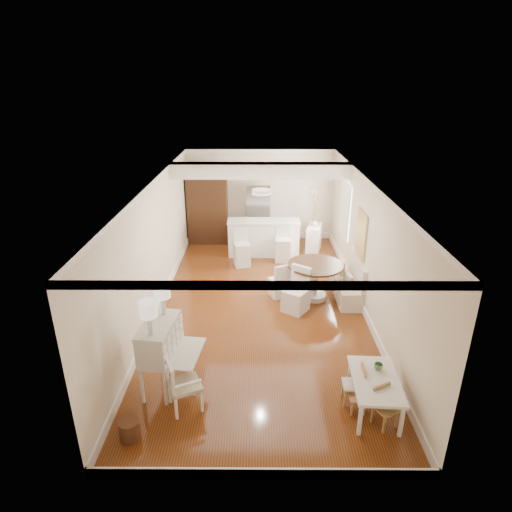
{
  "coord_description": "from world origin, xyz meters",
  "views": [
    {
      "loc": [
        -0.06,
        -8.44,
        4.71
      ],
      "look_at": [
        -0.11,
        0.3,
        1.1
      ],
      "focal_mm": 30.0,
      "sensor_mm": 36.0,
      "label": 1
    }
  ],
  "objects_px": {
    "wicker_basket": "(130,429)",
    "slip_chair_far": "(279,279)",
    "kids_table": "(374,394)",
    "sideboard": "(314,238)",
    "bar_stool_right": "(283,243)",
    "fridge": "(270,214)",
    "breakfast_counter": "(264,238)",
    "kids_chair_c": "(386,407)",
    "slip_chair_near": "(296,290)",
    "gustavian_armchair": "(185,384)",
    "kids_chair_a": "(357,397)",
    "secretary_bureau": "(161,355)",
    "kids_chair_b": "(353,384)",
    "pantry_cabinet": "(208,206)",
    "bar_stool_left": "(242,248)",
    "dining_table": "(315,281)"
  },
  "relations": [
    {
      "from": "breakfast_counter",
      "to": "fridge",
      "type": "distance_m",
      "value": 1.14
    },
    {
      "from": "kids_table",
      "to": "pantry_cabinet",
      "type": "bearing_deg",
      "value": 114.01
    },
    {
      "from": "gustavian_armchair",
      "to": "dining_table",
      "type": "relative_size",
      "value": 0.7
    },
    {
      "from": "slip_chair_far",
      "to": "breakfast_counter",
      "type": "xyz_separation_m",
      "value": [
        -0.32,
        2.56,
        0.1
      ]
    },
    {
      "from": "wicker_basket",
      "to": "kids_chair_c",
      "type": "xyz_separation_m",
      "value": [
        3.67,
        0.26,
        0.17
      ]
    },
    {
      "from": "fridge",
      "to": "sideboard",
      "type": "xyz_separation_m",
      "value": [
        1.28,
        -0.78,
        -0.51
      ]
    },
    {
      "from": "gustavian_armchair",
      "to": "bar_stool_left",
      "type": "relative_size",
      "value": 0.87
    },
    {
      "from": "kids_chair_b",
      "to": "pantry_cabinet",
      "type": "distance_m",
      "value": 7.88
    },
    {
      "from": "gustavian_armchair",
      "to": "kids_table",
      "type": "relative_size",
      "value": 0.77
    },
    {
      "from": "kids_chair_b",
      "to": "bar_stool_right",
      "type": "height_order",
      "value": "bar_stool_right"
    },
    {
      "from": "secretary_bureau",
      "to": "pantry_cabinet",
      "type": "height_order",
      "value": "pantry_cabinet"
    },
    {
      "from": "kids_table",
      "to": "dining_table",
      "type": "distance_m",
      "value": 3.68
    },
    {
      "from": "slip_chair_far",
      "to": "pantry_cabinet",
      "type": "bearing_deg",
      "value": -86.48
    },
    {
      "from": "slip_chair_far",
      "to": "kids_chair_c",
      "type": "bearing_deg",
      "value": 83.13
    },
    {
      "from": "kids_chair_a",
      "to": "pantry_cabinet",
      "type": "height_order",
      "value": "pantry_cabinet"
    },
    {
      "from": "kids_chair_b",
      "to": "kids_chair_a",
      "type": "bearing_deg",
      "value": 9.77
    },
    {
      "from": "slip_chair_near",
      "to": "sideboard",
      "type": "xyz_separation_m",
      "value": [
        0.82,
        3.55,
        -0.1
      ]
    },
    {
      "from": "kids_chair_c",
      "to": "breakfast_counter",
      "type": "height_order",
      "value": "breakfast_counter"
    },
    {
      "from": "kids_table",
      "to": "breakfast_counter",
      "type": "relative_size",
      "value": 0.56
    },
    {
      "from": "kids_chair_c",
      "to": "dining_table",
      "type": "relative_size",
      "value": 0.51
    },
    {
      "from": "kids_chair_a",
      "to": "bar_stool_left",
      "type": "xyz_separation_m",
      "value": [
        -1.94,
        5.53,
        0.24
      ]
    },
    {
      "from": "bar_stool_right",
      "to": "fridge",
      "type": "relative_size",
      "value": 0.58
    },
    {
      "from": "slip_chair_near",
      "to": "bar_stool_right",
      "type": "relative_size",
      "value": 0.96
    },
    {
      "from": "gustavian_armchair",
      "to": "sideboard",
      "type": "height_order",
      "value": "gustavian_armchair"
    },
    {
      "from": "kids_chair_b",
      "to": "dining_table",
      "type": "xyz_separation_m",
      "value": [
        -0.18,
        3.46,
        0.1
      ]
    },
    {
      "from": "secretary_bureau",
      "to": "kids_chair_a",
      "type": "bearing_deg",
      "value": -3.32
    },
    {
      "from": "kids_chair_a",
      "to": "secretary_bureau",
      "type": "bearing_deg",
      "value": -103.39
    },
    {
      "from": "kids_table",
      "to": "kids_chair_c",
      "type": "height_order",
      "value": "kids_chair_c"
    },
    {
      "from": "bar_stool_right",
      "to": "dining_table",
      "type": "bearing_deg",
      "value": -71.07
    },
    {
      "from": "pantry_cabinet",
      "to": "sideboard",
      "type": "distance_m",
      "value": 3.37
    },
    {
      "from": "kids_table",
      "to": "sideboard",
      "type": "bearing_deg",
      "value": 91.05
    },
    {
      "from": "kids_chair_a",
      "to": "kids_chair_b",
      "type": "xyz_separation_m",
      "value": [
        -0.03,
        0.21,
        0.07
      ]
    },
    {
      "from": "dining_table",
      "to": "gustavian_armchair",
      "type": "bearing_deg",
      "value": -123.83
    },
    {
      "from": "breakfast_counter",
      "to": "fridge",
      "type": "xyz_separation_m",
      "value": [
        0.2,
        1.05,
        0.39
      ]
    },
    {
      "from": "dining_table",
      "to": "bar_stool_left",
      "type": "bearing_deg",
      "value": 132.93
    },
    {
      "from": "kids_chair_b",
      "to": "kids_chair_c",
      "type": "relative_size",
      "value": 1.04
    },
    {
      "from": "gustavian_armchair",
      "to": "wicker_basket",
      "type": "bearing_deg",
      "value": 106.93
    },
    {
      "from": "kids_chair_c",
      "to": "bar_stool_right",
      "type": "relative_size",
      "value": 0.61
    },
    {
      "from": "breakfast_counter",
      "to": "sideboard",
      "type": "distance_m",
      "value": 1.51
    },
    {
      "from": "secretary_bureau",
      "to": "kids_table",
      "type": "bearing_deg",
      "value": -2.17
    },
    {
      "from": "gustavian_armchair",
      "to": "slip_chair_far",
      "type": "distance_m",
      "value": 4.05
    },
    {
      "from": "breakfast_counter",
      "to": "bar_stool_right",
      "type": "xyz_separation_m",
      "value": [
        0.53,
        -0.48,
        0.0
      ]
    },
    {
      "from": "slip_chair_near",
      "to": "fridge",
      "type": "height_order",
      "value": "fridge"
    },
    {
      "from": "slip_chair_near",
      "to": "slip_chair_far",
      "type": "distance_m",
      "value": 0.79
    },
    {
      "from": "kids_chair_a",
      "to": "pantry_cabinet",
      "type": "xyz_separation_m",
      "value": [
        -3.05,
        7.44,
        0.89
      ]
    },
    {
      "from": "secretary_bureau",
      "to": "breakfast_counter",
      "type": "relative_size",
      "value": 0.59
    },
    {
      "from": "slip_chair_far",
      "to": "pantry_cabinet",
      "type": "distance_m",
      "value": 4.23
    },
    {
      "from": "pantry_cabinet",
      "to": "fridge",
      "type": "height_order",
      "value": "pantry_cabinet"
    },
    {
      "from": "wicker_basket",
      "to": "slip_chair_far",
      "type": "xyz_separation_m",
      "value": [
        2.29,
        4.34,
        0.27
      ]
    },
    {
      "from": "slip_chair_far",
      "to": "bar_stool_right",
      "type": "height_order",
      "value": "bar_stool_right"
    }
  ]
}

